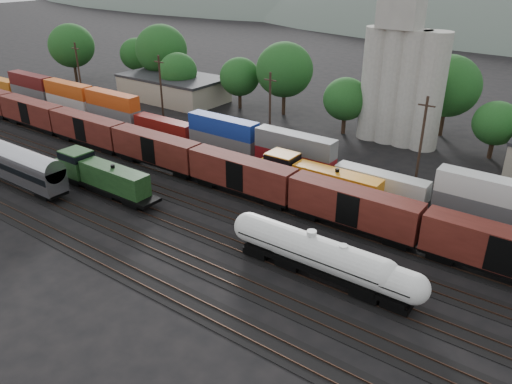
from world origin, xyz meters
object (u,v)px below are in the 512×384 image
Objects in this scene: orange_locomotive at (313,178)px; green_locomotive at (99,174)px; grain_silo at (402,74)px; passenger_coach at (3,158)px; tank_car_a at (311,251)px.

green_locomotive is at bearing -146.79° from orange_locomotive.
orange_locomotive is 0.65× the size of grain_silo.
green_locomotive is at bearing 20.37° from passenger_coach.
orange_locomotive is at bearing 119.10° from tank_car_a.
green_locomotive is 0.73× the size of passenger_coach.
orange_locomotive is at bearing 33.21° from green_locomotive.
passenger_coach is (-44.73, -5.00, 0.62)m from tank_car_a.
passenger_coach reaches higher than tank_car_a.
green_locomotive is 14.38m from passenger_coach.
grain_silo is at bearing 101.02° from tank_car_a.
passenger_coach reaches higher than orange_locomotive.
grain_silo is at bearing 60.42° from green_locomotive.
passenger_coach is 41.52m from orange_locomotive.
grain_silo is (-7.98, 41.00, 8.52)m from tank_car_a.
tank_car_a is (31.26, 0.00, 0.09)m from green_locomotive.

